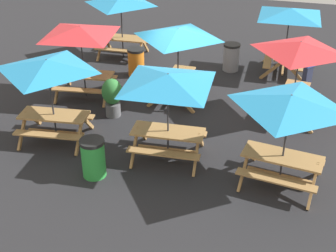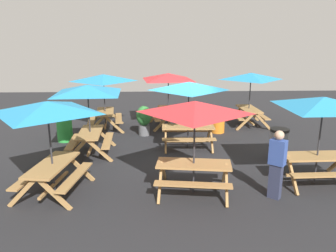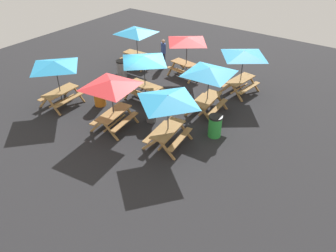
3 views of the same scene
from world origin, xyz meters
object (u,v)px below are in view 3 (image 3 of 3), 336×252
picnic_table_6 (187,43)px  picnic_table_7 (244,57)px  picnic_table_0 (55,67)px  trash_bin_orange (100,96)px  picnic_table_2 (209,74)px  trash_bin_gray (122,69)px  person_standing (163,52)px  picnic_table_5 (144,62)px  trash_bin_green (215,126)px  picnic_table_1 (168,102)px  picnic_table_3 (136,34)px  picnic_table_4 (111,87)px  potted_plant_0 (151,109)px

picnic_table_6 → picnic_table_7: 3.43m
picnic_table_0 → trash_bin_orange: 2.41m
picnic_table_6 → picnic_table_2: bearing=-35.8°
trash_bin_gray → person_standing: (-2.63, 1.04, 0.39)m
picnic_table_7 → trash_bin_orange: (5.26, -5.02, -1.49)m
picnic_table_5 → trash_bin_green: 4.83m
picnic_table_2 → picnic_table_6: 4.22m
picnic_table_1 → trash_bin_gray: bearing=-128.9°
picnic_table_3 → trash_bin_gray: (1.82, 0.33, -1.49)m
picnic_table_4 → picnic_table_6: (-6.39, -0.38, 0.00)m
picnic_table_7 → picnic_table_4: bearing=-17.5°
picnic_table_7 → picnic_table_6: bearing=-83.3°
picnic_table_4 → picnic_table_5: size_ratio=1.20×
picnic_table_2 → picnic_table_3: size_ratio=1.00×
trash_bin_green → trash_bin_gray: size_ratio=1.00×
trash_bin_orange → picnic_table_6: bearing=163.4°
picnic_table_4 → potted_plant_0: (-1.33, 1.01, -1.33)m
picnic_table_1 → picnic_table_2: 3.14m
potted_plant_0 → person_standing: 6.35m
trash_bin_orange → potted_plant_0: 2.99m
picnic_table_2 → picnic_table_4: same height
picnic_table_1 → trash_bin_green: (-1.65, 1.26, -1.49)m
picnic_table_2 → person_standing: bearing=-126.8°
picnic_table_7 → trash_bin_orange: bearing=-35.4°
picnic_table_4 → picnic_table_6: bearing=176.4°
picnic_table_1 → person_standing: 8.18m
picnic_table_3 → picnic_table_4: (5.95, 3.65, 0.00)m
picnic_table_6 → picnic_table_7: (0.10, 3.43, 0.00)m
picnic_table_1 → trash_bin_orange: (-0.70, -4.63, -1.49)m
picnic_table_4 → trash_bin_gray: picnic_table_4 is taller
picnic_table_4 → trash_bin_gray: (-4.13, -3.31, -1.49)m
picnic_table_1 → picnic_table_3: same height
picnic_table_4 → picnic_table_7: same height
trash_bin_orange → picnic_table_1: bearing=81.4°
picnic_table_1 → trash_bin_orange: size_ratio=2.38×
picnic_table_4 → trash_bin_green: 4.65m
picnic_table_6 → picnic_table_7: size_ratio=1.00×
picnic_table_2 → picnic_table_7: same height
picnic_table_5 → trash_bin_green: bearing=-9.7°
picnic_table_0 → trash_bin_green: bearing=103.5°
potted_plant_0 → picnic_table_4: bearing=-37.0°
trash_bin_green → potted_plant_0: bearing=-77.2°
trash_bin_gray → picnic_table_1: bearing=57.6°
trash_bin_green → trash_bin_orange: size_ratio=1.00×
picnic_table_0 → picnic_table_6: size_ratio=1.00×
trash_bin_green → picnic_table_4: bearing=-63.0°
picnic_table_0 → trash_bin_orange: picnic_table_0 is taller
trash_bin_green → trash_bin_orange: (0.96, -5.89, 0.00)m
picnic_table_0 → picnic_table_7: same height
picnic_table_1 → picnic_table_5: 4.12m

